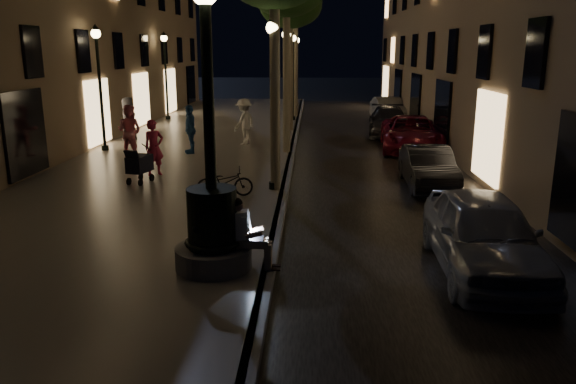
{
  "coord_description": "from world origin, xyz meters",
  "views": [
    {
      "loc": [
        0.77,
        -7.6,
        4.11
      ],
      "look_at": [
        0.32,
        3.0,
        1.39
      ],
      "focal_mm": 35.0,
      "sensor_mm": 36.0,
      "label": 1
    }
  ],
  "objects_px": {
    "lamp_curb_d": "(297,61)",
    "car_rear": "(389,121)",
    "seated_man_laptop": "(246,231)",
    "pedestrian_blue": "(190,129)",
    "tree_third": "(290,4)",
    "lamp_left_b": "(99,72)",
    "car_third": "(411,134)",
    "pedestrian_dark": "(129,120)",
    "pedestrian_white": "(244,122)",
    "stroller": "(139,164)",
    "pedestrian_red": "(154,148)",
    "car_second": "(428,168)",
    "lamp_curb_a": "(273,81)",
    "lamp_left_c": "(165,65)",
    "car_front": "(483,234)",
    "tree_far": "(296,6)",
    "bicycle": "(225,182)",
    "car_fifth": "(388,109)",
    "lamp_curb_b": "(286,70)",
    "lamp_curb_c": "(293,65)",
    "fountain_lamppost": "(212,215)",
    "pedestrian_pink": "(129,131)"
  },
  "relations": [
    {
      "from": "lamp_curb_d",
      "to": "stroller",
      "type": "height_order",
      "value": "lamp_curb_d"
    },
    {
      "from": "lamp_curb_c",
      "to": "pedestrian_white",
      "type": "distance_m",
      "value": 8.78
    },
    {
      "from": "lamp_left_c",
      "to": "tree_third",
      "type": "bearing_deg",
      "value": -29.4
    },
    {
      "from": "lamp_curb_a",
      "to": "stroller",
      "type": "height_order",
      "value": "lamp_curb_a"
    },
    {
      "from": "tree_third",
      "to": "pedestrian_pink",
      "type": "distance_m",
      "value": 10.53
    },
    {
      "from": "pedestrian_dark",
      "to": "car_front",
      "type": "bearing_deg",
      "value": -151.4
    },
    {
      "from": "seated_man_laptop",
      "to": "car_fifth",
      "type": "relative_size",
      "value": 0.32
    },
    {
      "from": "lamp_left_b",
      "to": "pedestrian_dark",
      "type": "bearing_deg",
      "value": 78.08
    },
    {
      "from": "lamp_left_b",
      "to": "pedestrian_white",
      "type": "relative_size",
      "value": 2.54
    },
    {
      "from": "fountain_lamppost",
      "to": "pedestrian_red",
      "type": "distance_m",
      "value": 8.27
    },
    {
      "from": "tree_third",
      "to": "stroller",
      "type": "bearing_deg",
      "value": -109.35
    },
    {
      "from": "lamp_curb_d",
      "to": "car_fifth",
      "type": "relative_size",
      "value": 1.17
    },
    {
      "from": "lamp_curb_a",
      "to": "car_front",
      "type": "xyz_separation_m",
      "value": [
        4.3,
        -5.49,
        -2.49
      ]
    },
    {
      "from": "pedestrian_red",
      "to": "pedestrian_white",
      "type": "bearing_deg",
      "value": 29.75
    },
    {
      "from": "seated_man_laptop",
      "to": "pedestrian_blue",
      "type": "xyz_separation_m",
      "value": [
        -3.48,
        11.53,
        0.22
      ]
    },
    {
      "from": "lamp_curb_a",
      "to": "lamp_left_b",
      "type": "distance_m",
      "value": 9.3
    },
    {
      "from": "seated_man_laptop",
      "to": "car_front",
      "type": "xyz_separation_m",
      "value": [
        4.39,
        0.51,
        -0.16
      ]
    },
    {
      "from": "bicycle",
      "to": "pedestrian_red",
      "type": "bearing_deg",
      "value": 37.63
    },
    {
      "from": "tree_far",
      "to": "lamp_left_b",
      "type": "relative_size",
      "value": 1.56
    },
    {
      "from": "seated_man_laptop",
      "to": "pedestrian_blue",
      "type": "distance_m",
      "value": 12.04
    },
    {
      "from": "lamp_curb_a",
      "to": "pedestrian_dark",
      "type": "xyz_separation_m",
      "value": [
        -6.7,
        7.9,
        -2.07
      ]
    },
    {
      "from": "lamp_curb_d",
      "to": "car_third",
      "type": "height_order",
      "value": "lamp_curb_d"
    },
    {
      "from": "lamp_curb_a",
      "to": "pedestrian_red",
      "type": "xyz_separation_m",
      "value": [
        -3.88,
        1.63,
        -2.15
      ]
    },
    {
      "from": "car_third",
      "to": "pedestrian_red",
      "type": "bearing_deg",
      "value": -141.73
    },
    {
      "from": "lamp_left_c",
      "to": "tree_far",
      "type": "bearing_deg",
      "value": 15.57
    },
    {
      "from": "tree_far",
      "to": "car_rear",
      "type": "height_order",
      "value": "tree_far"
    },
    {
      "from": "fountain_lamppost",
      "to": "lamp_curb_b",
      "type": "relative_size",
      "value": 1.08
    },
    {
      "from": "lamp_curb_d",
      "to": "tree_third",
      "type": "bearing_deg",
      "value": -90.0
    },
    {
      "from": "lamp_curb_a",
      "to": "car_third",
      "type": "height_order",
      "value": "lamp_curb_a"
    },
    {
      "from": "car_fifth",
      "to": "pedestrian_red",
      "type": "xyz_separation_m",
      "value": [
        -9.38,
        -15.81,
        0.4
      ]
    },
    {
      "from": "stroller",
      "to": "car_front",
      "type": "height_order",
      "value": "car_front"
    },
    {
      "from": "lamp_curb_d",
      "to": "car_third",
      "type": "distance_m",
      "value": 17.45
    },
    {
      "from": "car_front",
      "to": "car_rear",
      "type": "xyz_separation_m",
      "value": [
        0.5,
        17.27,
        -0.07
      ]
    },
    {
      "from": "pedestrian_red",
      "to": "bicycle",
      "type": "height_order",
      "value": "pedestrian_red"
    },
    {
      "from": "lamp_curb_d",
      "to": "car_rear",
      "type": "distance_m",
      "value": 13.38
    },
    {
      "from": "lamp_curb_b",
      "to": "car_front",
      "type": "bearing_deg",
      "value": -72.32
    },
    {
      "from": "car_third",
      "to": "stroller",
      "type": "bearing_deg",
      "value": -137.52
    },
    {
      "from": "lamp_curb_d",
      "to": "lamp_curb_b",
      "type": "bearing_deg",
      "value": -90.0
    },
    {
      "from": "tree_far",
      "to": "pedestrian_dark",
      "type": "distance_m",
      "value": 13.26
    },
    {
      "from": "car_third",
      "to": "pedestrian_dark",
      "type": "distance_m",
      "value": 11.88
    },
    {
      "from": "car_fifth",
      "to": "pedestrian_dark",
      "type": "xyz_separation_m",
      "value": [
        -12.2,
        -9.54,
        0.49
      ]
    },
    {
      "from": "tree_far",
      "to": "lamp_left_b",
      "type": "distance_m",
      "value": 14.34
    },
    {
      "from": "car_front",
      "to": "car_second",
      "type": "xyz_separation_m",
      "value": [
        0.3,
        6.64,
        -0.13
      ]
    },
    {
      "from": "lamp_curb_b",
      "to": "stroller",
      "type": "xyz_separation_m",
      "value": [
        -4.03,
        -7.49,
        -2.45
      ]
    },
    {
      "from": "car_second",
      "to": "pedestrian_blue",
      "type": "distance_m",
      "value": 9.28
    },
    {
      "from": "pedestrian_pink",
      "to": "car_fifth",
      "type": "bearing_deg",
      "value": -118.29
    },
    {
      "from": "car_rear",
      "to": "lamp_left_c",
      "type": "bearing_deg",
      "value": 165.79
    },
    {
      "from": "lamp_left_b",
      "to": "car_rear",
      "type": "height_order",
      "value": "lamp_left_b"
    },
    {
      "from": "pedestrian_blue",
      "to": "lamp_left_c",
      "type": "bearing_deg",
      "value": 178.04
    },
    {
      "from": "lamp_curb_a",
      "to": "pedestrian_dark",
      "type": "relative_size",
      "value": 2.5
    }
  ]
}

